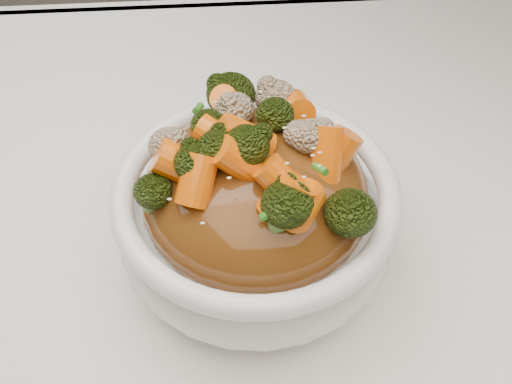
{
  "coord_description": "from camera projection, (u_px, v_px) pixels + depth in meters",
  "views": [
    {
      "loc": [
        0.03,
        -0.29,
        1.17
      ],
      "look_at": [
        0.05,
        0.01,
        0.83
      ],
      "focal_mm": 42.0,
      "sensor_mm": 36.0,
      "label": 1
    }
  ],
  "objects": [
    {
      "name": "broccoli",
      "position": [
        256.0,
        135.0,
        0.41
      ],
      "size": [
        0.23,
        0.23,
        0.04
      ],
      "primitive_type": null,
      "rotation": [
        0.0,
        0.0,
        -0.41
      ],
      "color": "black",
      "rests_on": "sauce_base"
    },
    {
      "name": "scallions",
      "position": [
        256.0,
        133.0,
        0.41
      ],
      "size": [
        0.17,
        0.17,
        0.02
      ],
      "primitive_type": null,
      "rotation": [
        0.0,
        0.0,
        -0.41
      ],
      "color": "#2C711A",
      "rests_on": "sauce_base"
    },
    {
      "name": "sauce_base",
      "position": [
        256.0,
        195.0,
        0.45
      ],
      "size": [
        0.23,
        0.23,
        0.1
      ],
      "primitive_type": "ellipsoid",
      "rotation": [
        0.0,
        0.0,
        -0.41
      ],
      "color": "#603210",
      "rests_on": "bowl"
    },
    {
      "name": "tablecloth",
      "position": [
        196.0,
        273.0,
        0.52
      ],
      "size": [
        1.2,
        0.8,
        0.04
      ],
      "primitive_type": "cube",
      "color": "white",
      "rests_on": "dining_table"
    },
    {
      "name": "sesame_seeds",
      "position": [
        256.0,
        133.0,
        0.41
      ],
      "size": [
        0.21,
        0.21,
        0.01
      ],
      "primitive_type": null,
      "rotation": [
        0.0,
        0.0,
        -0.41
      ],
      "color": "beige",
      "rests_on": "sauce_base"
    },
    {
      "name": "carrots",
      "position": [
        256.0,
        134.0,
        0.41
      ],
      "size": [
        0.23,
        0.23,
        0.05
      ],
      "primitive_type": null,
      "rotation": [
        0.0,
        0.0,
        -0.41
      ],
      "color": "orange",
      "rests_on": "sauce_base"
    },
    {
      "name": "bowl",
      "position": [
        256.0,
        219.0,
        0.48
      ],
      "size": [
        0.29,
        0.29,
        0.09
      ],
      "primitive_type": null,
      "rotation": [
        0.0,
        0.0,
        -0.41
      ],
      "color": "white",
      "rests_on": "tablecloth"
    },
    {
      "name": "cauliflower",
      "position": [
        256.0,
        137.0,
        0.41
      ],
      "size": [
        0.23,
        0.23,
        0.04
      ],
      "primitive_type": null,
      "rotation": [
        0.0,
        0.0,
        -0.41
      ],
      "color": "tan",
      "rests_on": "sauce_base"
    }
  ]
}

